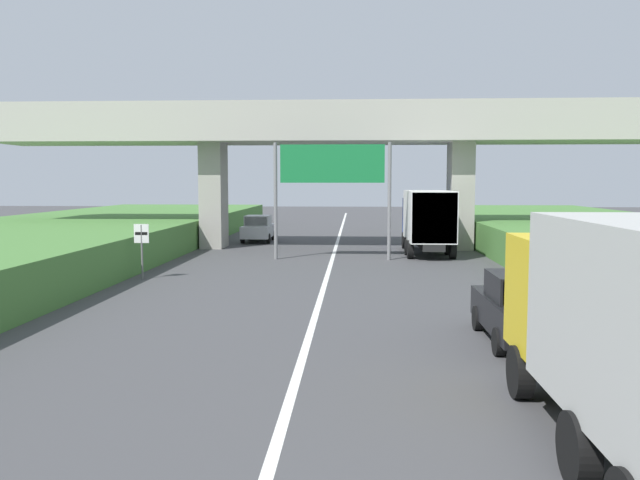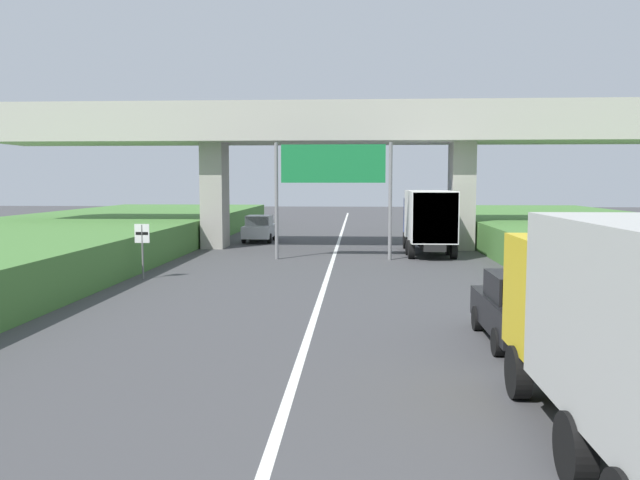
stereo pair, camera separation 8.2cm
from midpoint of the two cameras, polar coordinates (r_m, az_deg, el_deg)
name	(u,v)px [view 2 (the right image)]	position (r m, az deg, el deg)	size (l,w,h in m)	color
lane_centre_stripe	(331,264)	(30.82, 1.09, -2.14)	(0.20, 99.42, 0.01)	white
overpass_bridge	(337,139)	(38.07, 1.56, 8.87)	(40.00, 4.80, 8.36)	#ADA89E
overhead_highway_sign	(333,172)	(32.42, 1.23, 5.97)	(5.88, 0.18, 5.86)	slate
speed_limit_sign	(142,243)	(26.93, -15.29, -0.23)	(0.60, 0.08, 2.23)	slate
truck_blue	(428,218)	(35.50, 9.55, 1.89)	(2.44, 7.30, 3.44)	black
car_silver	(260,229)	(42.46, -5.29, 1.01)	(1.86, 4.10, 1.72)	#B2B5B7
car_black	(522,308)	(16.56, 17.49, -5.76)	(1.86, 4.10, 1.72)	black
construction_barrel_1	(617,352)	(14.78, 24.86, -8.90)	(0.57, 0.57, 0.90)	orange
construction_barrel_2	(548,305)	(19.39, 19.57, -5.44)	(0.57, 0.57, 0.90)	orange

